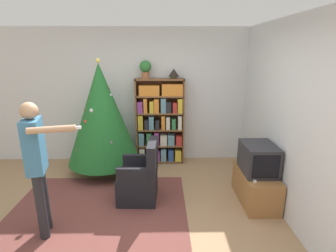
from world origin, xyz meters
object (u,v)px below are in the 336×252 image
at_px(standing_person, 37,160).
at_px(table_lamp, 174,73).
at_px(armchair, 140,179).
at_px(potted_plant, 145,68).
at_px(bookshelf, 160,122).
at_px(christmas_tree, 102,114).
at_px(television, 258,158).

relative_size(standing_person, table_lamp, 8.19).
bearing_deg(table_lamp, standing_person, -127.27).
relative_size(armchair, potted_plant, 2.80).
bearing_deg(bookshelf, standing_person, -122.68).
bearing_deg(table_lamp, potted_plant, 180.00).
bearing_deg(armchair, standing_person, -53.01).
height_order(christmas_tree, standing_person, christmas_tree).
height_order(television, standing_person, standing_person).
height_order(armchair, table_lamp, table_lamp).
bearing_deg(potted_plant, table_lamp, 0.00).
height_order(television, armchair, armchair).
xyz_separation_m(television, armchair, (-1.71, 0.08, -0.36)).
xyz_separation_m(television, potted_plant, (-1.68, 1.49, 1.18)).
distance_m(television, christmas_tree, 2.69).
bearing_deg(potted_plant, christmas_tree, -150.12).
height_order(christmas_tree, armchair, christmas_tree).
height_order(bookshelf, standing_person, bookshelf).
xyz_separation_m(standing_person, potted_plant, (1.12, 2.15, 0.89)).
distance_m(armchair, potted_plant, 2.08).
xyz_separation_m(television, standing_person, (-2.80, -0.67, 0.29)).
relative_size(bookshelf, christmas_tree, 0.82).
bearing_deg(standing_person, christmas_tree, 154.83).
distance_m(television, table_lamp, 2.18).
distance_m(armchair, table_lamp, 2.09).
distance_m(christmas_tree, table_lamp, 1.51).
distance_m(bookshelf, christmas_tree, 1.14).
height_order(television, table_lamp, table_lamp).
bearing_deg(television, armchair, 177.26).
relative_size(potted_plant, table_lamp, 1.64).
bearing_deg(armchair, potted_plant, -178.27).
bearing_deg(standing_person, armchair, 110.92).
distance_m(standing_person, table_lamp, 2.82).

